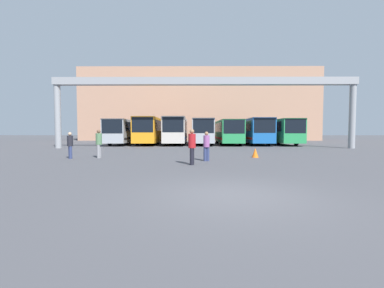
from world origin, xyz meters
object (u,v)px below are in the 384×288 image
pedestrian_mid_left (99,143)px  bus_slot_3 (202,130)px  bus_slot_0 (126,131)px  bus_slot_4 (228,131)px  pedestrian_far_center (206,145)px  bus_slot_2 (176,129)px  bus_slot_1 (151,129)px  bus_slot_6 (278,130)px  pedestrian_near_center (70,145)px  pedestrian_mid_right (192,146)px  traffic_cone (255,153)px  bus_slot_5 (253,130)px

pedestrian_mid_left → bus_slot_3: bearing=160.2°
bus_slot_3 → pedestrian_mid_left: size_ratio=5.63×
bus_slot_3 → bus_slot_0: bearing=176.3°
bus_slot_4 → pedestrian_far_center: (-3.63, -18.40, -0.85)m
bus_slot_2 → bus_slot_3: size_ratio=1.05×
pedestrian_far_center → bus_slot_1: bearing=95.4°
bus_slot_2 → pedestrian_far_center: bus_slot_2 is taller
bus_slot_3 → pedestrian_far_center: 18.24m
pedestrian_mid_left → bus_slot_6: bearing=138.6°
pedestrian_far_center → pedestrian_near_center: pedestrian_far_center is taller
pedestrian_mid_right → bus_slot_3: bearing=5.4°
bus_slot_2 → bus_slot_4: bus_slot_2 is taller
bus_slot_1 → bus_slot_6: 16.46m
bus_slot_0 → bus_slot_3: (9.87, -0.63, 0.04)m
pedestrian_near_center → pedestrian_mid_right: bearing=-149.5°
pedestrian_near_center → bus_slot_2: bearing=-55.9°
bus_slot_4 → pedestrian_mid_right: 20.52m
bus_slot_3 → traffic_cone: size_ratio=16.52×
bus_slot_1 → bus_slot_5: (13.16, -0.54, -0.07)m
bus_slot_2 → pedestrian_mid_right: bearing=-83.9°
bus_slot_1 → bus_slot_6: size_ratio=1.07×
bus_slot_0 → bus_slot_2: (6.58, -0.36, 0.15)m
bus_slot_5 → pedestrian_mid_left: bearing=-128.7°
pedestrian_mid_left → pedestrian_mid_right: bearing=64.2°
traffic_cone → bus_slot_6: bearing=67.4°
bus_slot_2 → pedestrian_mid_right: (2.15, -20.12, -0.96)m
bus_slot_4 → bus_slot_5: bus_slot_5 is taller
bus_slot_4 → bus_slot_3: bearing=-176.9°
bus_slot_0 → bus_slot_6: bus_slot_6 is taller
bus_slot_1 → bus_slot_4: 9.90m
bus_slot_0 → bus_slot_5: 16.46m
bus_slot_4 → pedestrian_mid_right: size_ratio=5.82×
bus_slot_1 → bus_slot_4: bus_slot_1 is taller
bus_slot_1 → bus_slot_0: bearing=-175.4°
pedestrian_mid_right → pedestrian_mid_left: (-5.86, 3.23, -0.00)m
pedestrian_mid_left → pedestrian_near_center: 1.67m
pedestrian_near_center → traffic_cone: bearing=-124.9°
bus_slot_6 → pedestrian_far_center: 21.37m
bus_slot_5 → bus_slot_0: bearing=179.0°
bus_slot_1 → bus_slot_3: (6.58, -0.90, -0.10)m
bus_slot_5 → pedestrian_near_center: bearing=-131.2°
bus_slot_2 → bus_slot_6: bearing=1.1°
bus_slot_3 → bus_slot_5: (6.58, 0.36, 0.03)m
bus_slot_5 → pedestrian_mid_right: bus_slot_5 is taller
bus_slot_0 → bus_slot_3: bus_slot_3 is taller
bus_slot_1 → traffic_cone: bearing=-61.1°
pedestrian_far_center → pedestrian_mid_right: bearing=-128.9°
bus_slot_0 → traffic_cone: bearing=-52.9°
bus_slot_2 → bus_slot_4: (6.58, -0.09, -0.18)m
pedestrian_mid_right → traffic_cone: pedestrian_mid_right is taller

